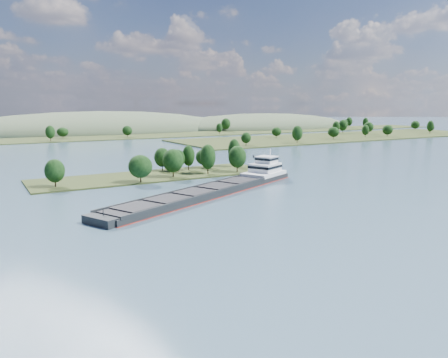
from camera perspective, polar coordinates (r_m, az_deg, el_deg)
ground at (r=132.24m, az=0.54°, el=-3.37°), size 1800.00×1800.00×0.00m
tree_island at (r=185.27m, az=-7.10°, el=1.63°), size 100.00×32.95×14.32m
right_bank at (r=417.04m, az=15.60°, el=5.46°), size 320.00×90.00×15.02m
back_shoreline at (r=398.73m, az=-19.36°, el=5.03°), size 900.00×60.00×15.36m
hill_east at (r=565.03m, az=5.14°, el=6.73°), size 260.00×140.00×36.00m
hill_west at (r=507.45m, az=-15.84°, el=6.05°), size 320.00×160.00×44.00m
cargo_barge at (r=151.43m, az=-0.46°, el=-1.05°), size 89.87×49.01×12.68m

